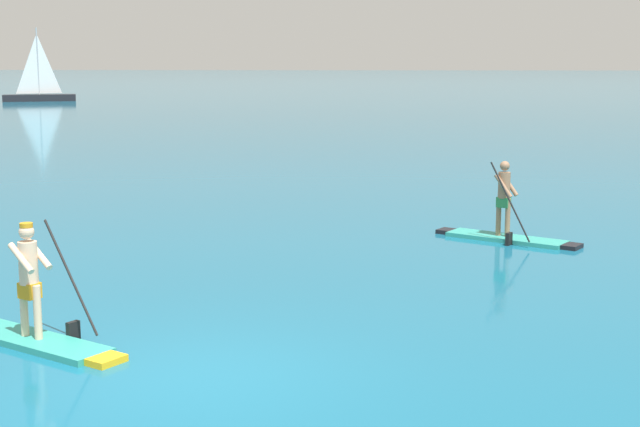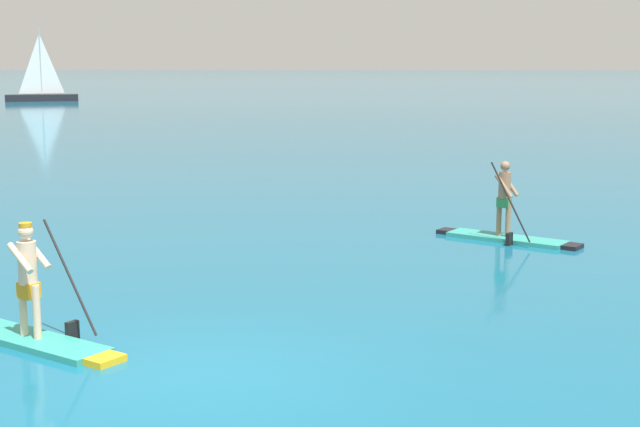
{
  "view_description": "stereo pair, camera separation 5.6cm",
  "coord_description": "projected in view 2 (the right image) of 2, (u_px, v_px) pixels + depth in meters",
  "views": [
    {
      "loc": [
        2.1,
        -11.1,
        4.0
      ],
      "look_at": [
        1.18,
        6.52,
        0.98
      ],
      "focal_mm": 52.57,
      "sensor_mm": 36.0,
      "label": 1
    },
    {
      "loc": [
        2.15,
        -11.1,
        4.0
      ],
      "look_at": [
        1.18,
        6.52,
        0.98
      ],
      "focal_mm": 52.57,
      "sensor_mm": 36.0,
      "label": 2
    }
  ],
  "objects": [
    {
      "name": "ground",
      "position": [
        197.0,
        377.0,
        11.72
      ],
      "size": [
        440.0,
        440.0,
        0.0
      ],
      "primitive_type": "plane",
      "color": "#145B7A"
    },
    {
      "name": "paddleboarder_mid_center",
      "position": [
        31.0,
        318.0,
        13.03
      ],
      "size": [
        3.08,
        2.14,
        1.76
      ],
      "rotation": [
        0.0,
        0.0,
        -0.55
      ],
      "color": "teal",
      "rests_on": "ground"
    },
    {
      "name": "paddleboarder_far_right",
      "position": [
        507.0,
        224.0,
        20.22
      ],
      "size": [
        2.99,
        2.14,
        1.8
      ],
      "rotation": [
        0.0,
        0.0,
        -0.57
      ],
      "color": "teal",
      "rests_on": "ground"
    },
    {
      "name": "sailboat_left_horizon",
      "position": [
        42.0,
        91.0,
        79.63
      ],
      "size": [
        6.09,
        3.09,
        6.18
      ],
      "rotation": [
        0.0,
        0.0,
        0.31
      ],
      "color": "black",
      "rests_on": "ground"
    }
  ]
}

